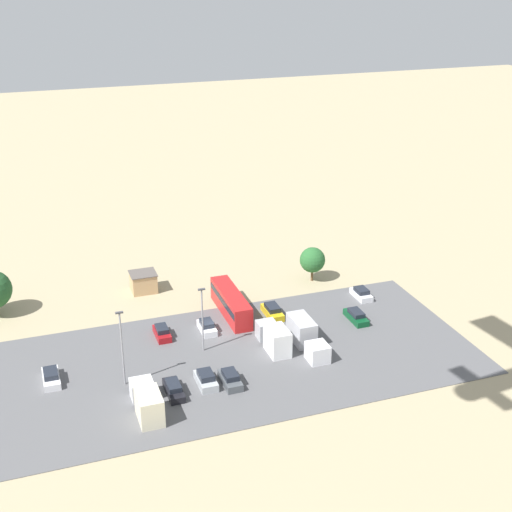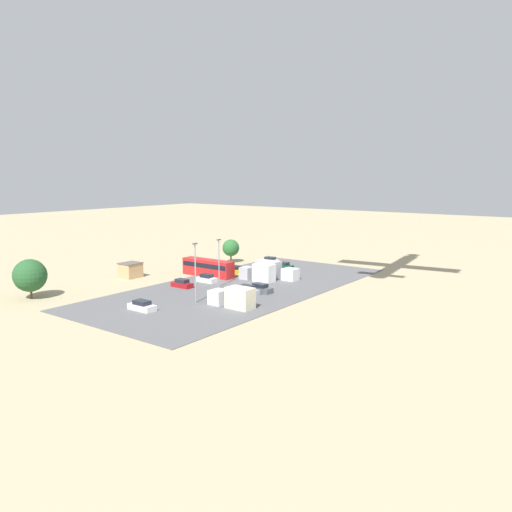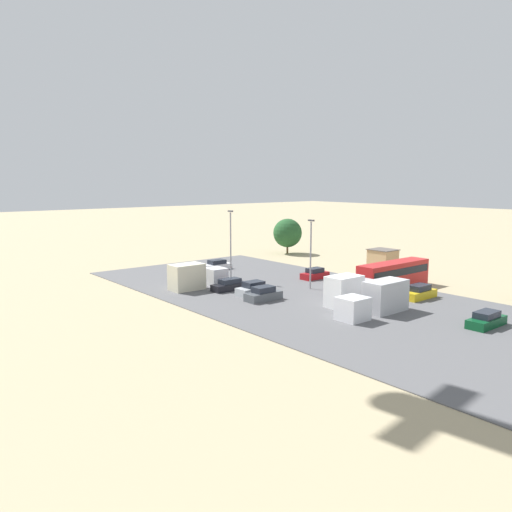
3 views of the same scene
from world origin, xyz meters
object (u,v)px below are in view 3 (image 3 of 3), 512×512
object	(u,v)px
parked_car_5	(486,320)
parked_truck_0	(376,299)
parked_car_3	(230,285)
parked_car_4	(217,265)
parked_truck_1	(351,291)
parked_truck_2	(195,277)
parked_car_1	(263,294)
shed_building	(383,259)
bus	(393,274)
parked_car_6	(315,274)
parked_car_8	(346,281)
parked_car_7	(419,293)
parked_car_0	(254,289)

from	to	relation	value
parked_car_5	parked_truck_0	size ratio (longest dim) A/B	0.52
parked_car_3	parked_car_4	distance (m)	14.97
parked_car_5	parked_truck_1	size ratio (longest dim) A/B	0.66
parked_car_3	parked_truck_2	xyz separation A→B (m)	(3.58, 2.79, 0.88)
parked_truck_1	parked_truck_2	xyz separation A→B (m)	(18.10, 8.52, -0.07)
parked_car_1	parked_car_5	size ratio (longest dim) A/B	0.93
shed_building	parked_car_1	distance (m)	28.93
bus	parked_car_6	size ratio (longest dim) A/B	2.83
parked_car_3	bus	bearing A→B (deg)	53.97
parked_car_8	parked_truck_2	xyz separation A→B (m)	(11.19, 15.77, 0.84)
parked_car_7	parked_car_8	xyz separation A→B (m)	(9.88, 1.32, -0.02)
parked_truck_0	parked_car_4	bearing A→B (deg)	-4.17
shed_building	parked_truck_2	bearing A→B (deg)	79.73
parked_car_1	parked_truck_2	world-z (taller)	parked_truck_2
bus	parked_truck_0	bearing A→B (deg)	118.18
parked_car_3	parked_car_7	world-z (taller)	parked_car_7
parked_car_1	parked_car_5	world-z (taller)	parked_car_1
parked_car_8	parked_car_3	bearing A→B (deg)	-120.38
parked_car_0	parked_car_1	xyz separation A→B (m)	(-2.75, 0.79, -0.02)
bus	parked_car_8	bearing A→B (deg)	39.58
parked_car_0	parked_truck_1	size ratio (longest dim) A/B	0.59
parked_car_3	parked_car_5	distance (m)	29.39
bus	parked_truck_2	distance (m)	25.14
parked_truck_0	parked_truck_1	size ratio (longest dim) A/B	1.27
parked_truck_1	shed_building	bearing A→B (deg)	118.92
parked_car_5	parked_car_0	bearing A→B (deg)	19.82
parked_car_0	parked_car_1	bearing A→B (deg)	164.02
shed_building	parked_car_0	xyz separation A→B (m)	(-1.95, 27.75, -0.73)
parked_truck_0	parked_car_3	bearing A→B (deg)	14.81
shed_building	parked_car_4	xyz separation A→B (m)	(15.17, 21.09, -0.80)
parked_car_0	parked_car_4	size ratio (longest dim) A/B	0.92
parked_car_8	parked_truck_0	distance (m)	13.63
parked_car_7	parked_truck_2	size ratio (longest dim) A/B	0.61
parked_car_3	parked_car_1	bearing A→B (deg)	-1.98
parked_car_1	parked_truck_1	world-z (taller)	parked_truck_1
shed_building	parked_car_5	distance (m)	32.18
parked_car_8	parked_car_5	bearing A→B (deg)	-10.62
bus	parked_car_3	world-z (taller)	bus
parked_car_8	parked_car_7	bearing A→B (deg)	7.62
parked_car_6	parked_car_8	size ratio (longest dim) A/B	1.03
parked_car_7	parked_car_1	bearing A→B (deg)	53.56
parked_car_4	parked_car_6	bearing A→B (deg)	23.19
parked_car_5	parked_car_6	world-z (taller)	parked_car_6
parked_car_6	parked_truck_0	distance (m)	19.04
parked_car_7	parked_truck_0	xyz separation A→B (m)	(-1.07, 9.40, 0.83)
parked_truck_1	parked_car_6	bearing A→B (deg)	148.92
parked_car_4	parked_car_3	bearing A→B (deg)	-28.84
parked_car_0	parked_truck_1	distance (m)	11.76
parked_car_7	parked_truck_2	world-z (taller)	parked_truck_2
parked_car_1	parked_car_5	distance (m)	23.16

